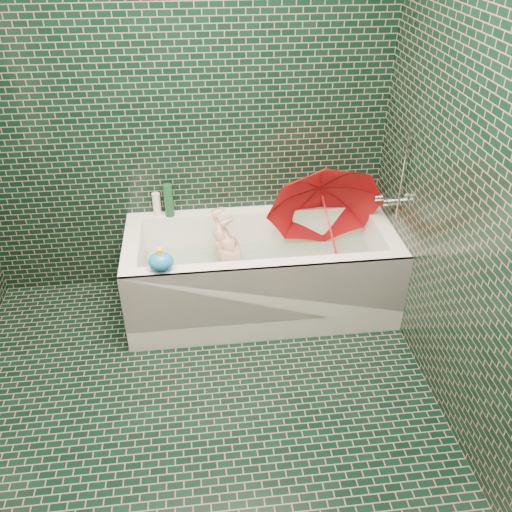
{
  "coord_description": "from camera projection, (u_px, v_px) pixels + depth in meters",
  "views": [
    {
      "loc": [
        0.07,
        -1.84,
        2.31
      ],
      "look_at": [
        0.39,
        0.82,
        0.52
      ],
      "focal_mm": 38.0,
      "sensor_mm": 36.0,
      "label": 1
    }
  ],
  "objects": [
    {
      "name": "floor",
      "position": [
        199.0,
        433.0,
        2.79
      ],
      "size": [
        2.8,
        2.8,
        0.0
      ],
      "primitive_type": "plane",
      "color": "black",
      "rests_on": "ground"
    },
    {
      "name": "wall_back",
      "position": [
        179.0,
        107.0,
        3.25
      ],
      "size": [
        2.8,
        0.0,
        2.8
      ],
      "primitive_type": "plane",
      "rotation": [
        1.57,
        0.0,
        0.0
      ],
      "color": "black",
      "rests_on": "floor"
    },
    {
      "name": "wall_right",
      "position": [
        498.0,
        205.0,
        2.23
      ],
      "size": [
        0.0,
        2.8,
        2.8
      ],
      "primitive_type": "plane",
      "rotation": [
        1.57,
        0.0,
        -1.57
      ],
      "color": "black",
      "rests_on": "floor"
    },
    {
      "name": "bathtub",
      "position": [
        261.0,
        280.0,
        3.55
      ],
      "size": [
        1.7,
        0.75,
        0.55
      ],
      "color": "white",
      "rests_on": "floor"
    },
    {
      "name": "bath_mat",
      "position": [
        261.0,
        285.0,
        3.6
      ],
      "size": [
        1.35,
        0.47,
        0.01
      ],
      "primitive_type": "cube",
      "color": "#54D22A",
      "rests_on": "bathtub"
    },
    {
      "name": "water",
      "position": [
        261.0,
        267.0,
        3.52
      ],
      "size": [
        1.48,
        0.53,
        0.0
      ],
      "primitive_type": "cube",
      "color": "silver",
      "rests_on": "bathtub"
    },
    {
      "name": "faucet",
      "position": [
        392.0,
        196.0,
        3.33
      ],
      "size": [
        0.18,
        0.19,
        0.55
      ],
      "color": "silver",
      "rests_on": "wall_right"
    },
    {
      "name": "child",
      "position": [
        235.0,
        265.0,
        3.52
      ],
      "size": [
        0.85,
        0.47,
        0.34
      ],
      "primitive_type": "imported",
      "rotation": [
        -1.37,
        0.0,
        -1.33
      ],
      "color": "tan",
      "rests_on": "bathtub"
    },
    {
      "name": "umbrella",
      "position": [
        329.0,
        223.0,
        3.4
      ],
      "size": [
        0.94,
        1.01,
        1.12
      ],
      "primitive_type": "imported",
      "rotation": [
        0.47,
        -0.48,
        -0.22
      ],
      "color": "red",
      "rests_on": "bathtub"
    },
    {
      "name": "soap_bottle_a",
      "position": [
        365.0,
        204.0,
        3.71
      ],
      "size": [
        0.11,
        0.11,
        0.26
      ],
      "primitive_type": "imported",
      "rotation": [
        0.0,
        0.0,
        -0.1
      ],
      "color": "white",
      "rests_on": "bathtub"
    },
    {
      "name": "soap_bottle_b",
      "position": [
        357.0,
        206.0,
        3.69
      ],
      "size": [
        0.09,
        0.09,
        0.17
      ],
      "primitive_type": "imported",
      "rotation": [
        0.0,
        0.0,
        -0.1
      ],
      "color": "#561F75",
      "rests_on": "bathtub"
    },
    {
      "name": "soap_bottle_c",
      "position": [
        346.0,
        203.0,
        3.72
      ],
      "size": [
        0.16,
        0.16,
        0.16
      ],
      "primitive_type": "imported",
      "rotation": [
        0.0,
        0.0,
        0.34
      ],
      "color": "#134524",
      "rests_on": "bathtub"
    },
    {
      "name": "bottle_right_tall",
      "position": [
        342.0,
        188.0,
        3.65
      ],
      "size": [
        0.06,
        0.06,
        0.24
      ],
      "primitive_type": "cylinder",
      "rotation": [
        0.0,
        0.0,
        0.16
      ],
      "color": "#134524",
      "rests_on": "bathtub"
    },
    {
      "name": "bottle_right_pump",
      "position": [
        366.0,
        193.0,
        3.65
      ],
      "size": [
        0.05,
        0.05,
        0.18
      ],
      "primitive_type": "cylinder",
      "rotation": [
        0.0,
        0.0,
        -0.0
      ],
      "color": "silver",
      "rests_on": "bathtub"
    },
    {
      "name": "bottle_left_tall",
      "position": [
        169.0,
        201.0,
        3.52
      ],
      "size": [
        0.07,
        0.07,
        0.22
      ],
      "primitive_type": "cylinder",
      "rotation": [
        0.0,
        0.0,
        -0.11
      ],
      "color": "#134524",
      "rests_on": "bathtub"
    },
    {
      "name": "bottle_left_short",
      "position": [
        157.0,
        204.0,
        3.55
      ],
      "size": [
        0.06,
        0.06,
        0.16
      ],
      "primitive_type": "cylinder",
      "rotation": [
        0.0,
        0.0,
        0.21
      ],
      "color": "white",
      "rests_on": "bathtub"
    },
    {
      "name": "rubber_duck",
      "position": [
        322.0,
        199.0,
        3.69
      ],
      "size": [
        0.11,
        0.09,
        0.09
      ],
      "rotation": [
        0.0,
        0.0,
        0.29
      ],
      "color": "yellow",
      "rests_on": "bathtub"
    },
    {
      "name": "bath_toy",
      "position": [
        161.0,
        261.0,
        3.02
      ],
      "size": [
        0.14,
        0.12,
        0.14
      ],
      "rotation": [
        0.0,
        0.0,
        -0.0
      ],
      "color": "blue",
      "rests_on": "bathtub"
    }
  ]
}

